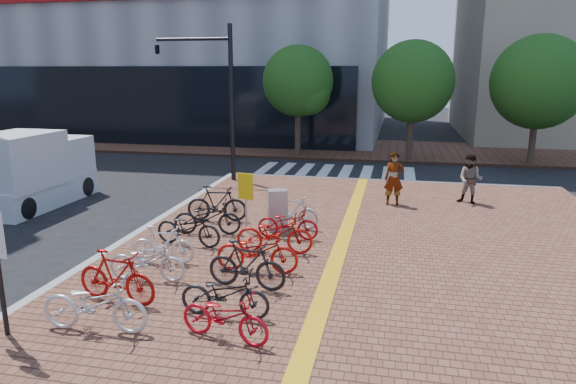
% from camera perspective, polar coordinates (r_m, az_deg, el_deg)
% --- Properties ---
extents(ground, '(120.00, 120.00, 0.00)m').
position_cam_1_polar(ground, '(11.68, -5.78, -10.86)').
color(ground, black).
rests_on(ground, ground).
extents(kerb_north, '(14.00, 0.25, 0.15)m').
position_cam_1_polar(kerb_north, '(22.61, 10.92, 1.16)').
color(kerb_north, gray).
rests_on(kerb_north, ground).
extents(far_sidewalk, '(70.00, 8.00, 0.15)m').
position_cam_1_polar(far_sidewalk, '(31.64, 5.87, 4.79)').
color(far_sidewalk, brown).
rests_on(far_sidewalk, ground).
extents(crosswalk, '(7.50, 4.00, 0.01)m').
position_cam_1_polar(crosswalk, '(24.74, 5.23, 2.23)').
color(crosswalk, silver).
rests_on(crosswalk, ground).
extents(street_trees, '(16.20, 4.60, 6.35)m').
position_cam_1_polar(street_trees, '(27.63, 15.90, 11.50)').
color(street_trees, '#38281E').
rests_on(street_trees, far_sidewalk).
extents(bike_0, '(2.05, 0.84, 1.05)m').
position_cam_1_polar(bike_0, '(10.09, -20.67, -11.56)').
color(bike_0, silver).
rests_on(bike_0, sidewalk).
extents(bike_1, '(1.89, 0.78, 1.10)m').
position_cam_1_polar(bike_1, '(11.10, -18.55, -8.92)').
color(bike_1, '#A20E0B').
rests_on(bike_1, sidewalk).
extents(bike_2, '(1.81, 0.75, 0.93)m').
position_cam_1_polar(bike_2, '(12.01, -15.38, -7.41)').
color(bike_2, silver).
rests_on(bike_2, sidewalk).
extents(bike_3, '(1.64, 0.65, 0.96)m').
position_cam_1_polar(bike_3, '(12.94, -13.79, -5.71)').
color(bike_3, white).
rests_on(bike_3, sidewalk).
extents(bike_4, '(1.96, 0.88, 1.00)m').
position_cam_1_polar(bike_4, '(14.10, -11.02, -3.90)').
color(bike_4, black).
rests_on(bike_4, sidewalk).
extents(bike_5, '(2.01, 0.99, 1.01)m').
position_cam_1_polar(bike_5, '(14.94, -8.95, -2.80)').
color(bike_5, black).
rests_on(bike_5, sidewalk).
extents(bike_6, '(1.95, 0.78, 1.14)m').
position_cam_1_polar(bike_6, '(16.17, -7.90, -1.27)').
color(bike_6, black).
rests_on(bike_6, sidewalk).
extents(bike_7, '(1.80, 0.92, 0.90)m').
position_cam_1_polar(bike_7, '(9.27, -7.04, -13.54)').
color(bike_7, red).
rests_on(bike_7, sidewalk).
extents(bike_8, '(1.77, 0.62, 0.93)m').
position_cam_1_polar(bike_8, '(10.07, -7.03, -11.17)').
color(bike_8, black).
rests_on(bike_8, sidewalk).
extents(bike_9, '(1.83, 0.68, 1.07)m').
position_cam_1_polar(bike_9, '(11.21, -4.62, -8.07)').
color(bike_9, black).
rests_on(bike_9, sidewalk).
extents(bike_10, '(1.98, 0.78, 1.02)m').
position_cam_1_polar(bike_10, '(12.08, -3.44, -6.57)').
color(bike_10, red).
rests_on(bike_10, sidewalk).
extents(bike_11, '(2.04, 0.89, 1.04)m').
position_cam_1_polar(bike_11, '(13.27, -1.50, -4.66)').
color(bike_11, '#B1140C').
rests_on(bike_11, sidewalk).
extents(bike_12, '(1.73, 0.61, 0.91)m').
position_cam_1_polar(bike_12, '(14.40, -0.02, -3.47)').
color(bike_12, '#9E0B10').
rests_on(bike_12, sidewalk).
extents(bike_13, '(1.76, 0.79, 1.02)m').
position_cam_1_polar(bike_13, '(15.36, 0.43, -2.15)').
color(bike_13, silver).
rests_on(bike_13, sidewalk).
extents(pedestrian_a, '(0.73, 0.53, 1.86)m').
position_cam_1_polar(pedestrian_a, '(18.29, 11.69, 1.45)').
color(pedestrian_a, gray).
rests_on(pedestrian_a, sidewalk).
extents(pedestrian_b, '(1.05, 0.95, 1.76)m').
position_cam_1_polar(pedestrian_b, '(19.18, 19.60, 1.34)').
color(pedestrian_b, '#494B5C').
rests_on(pedestrian_b, sidewalk).
extents(utility_box, '(0.67, 0.57, 1.23)m').
position_cam_1_polar(utility_box, '(15.10, -1.16, -2.03)').
color(utility_box, '#A9AAAE').
rests_on(utility_box, sidewalk).
extents(yellow_sign, '(0.47, 0.17, 1.76)m').
position_cam_1_polar(yellow_sign, '(14.82, -4.75, 0.04)').
color(yellow_sign, '#B7B7BC').
rests_on(yellow_sign, sidewalk).
extents(traffic_light_pole, '(3.47, 1.34, 6.46)m').
position_cam_1_polar(traffic_light_pole, '(22.37, -10.08, 12.77)').
color(traffic_light_pole, black).
rests_on(traffic_light_pole, sidewalk).
extents(box_truck, '(2.10, 4.68, 2.69)m').
position_cam_1_polar(box_truck, '(20.44, -26.51, 2.09)').
color(box_truck, silver).
rests_on(box_truck, ground).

